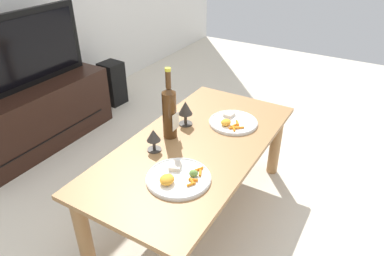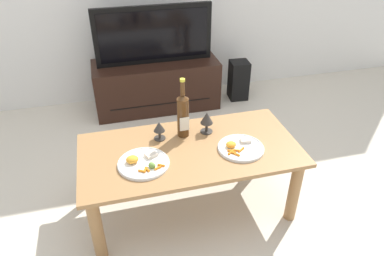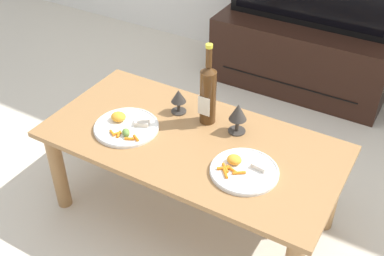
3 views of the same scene
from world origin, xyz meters
The scene contains 10 objects.
ground_plane centered at (0.00, 0.00, 0.00)m, with size 6.40×6.40×0.00m, color beige.
dining_table centered at (0.00, 0.00, 0.39)m, with size 1.31×0.65×0.47m.
tv_stand centered at (0.03, 1.39, 0.23)m, with size 1.15×0.45×0.46m.
tv_screen centered at (0.03, 1.39, 0.71)m, with size 1.04×0.05×0.51m.
floor_speaker centered at (0.85, 1.36, 0.19)m, with size 0.18×0.18×0.39m, color black.
wine_bottle centered at (-0.01, 0.15, 0.62)m, with size 0.07×0.08×0.39m.
goblet_left centered at (-0.16, 0.15, 0.55)m, with size 0.07×0.07×0.12m.
goblet_right centered at (0.15, 0.15, 0.57)m, with size 0.08×0.08×0.14m.
dinner_plate_left centered at (-0.29, -0.08, 0.48)m, with size 0.29×0.29×0.05m.
dinner_plate_right centered at (0.29, -0.08, 0.48)m, with size 0.28×0.28×0.05m.
Camera 2 is at (-0.42, -1.67, 1.73)m, focal length 33.53 mm.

